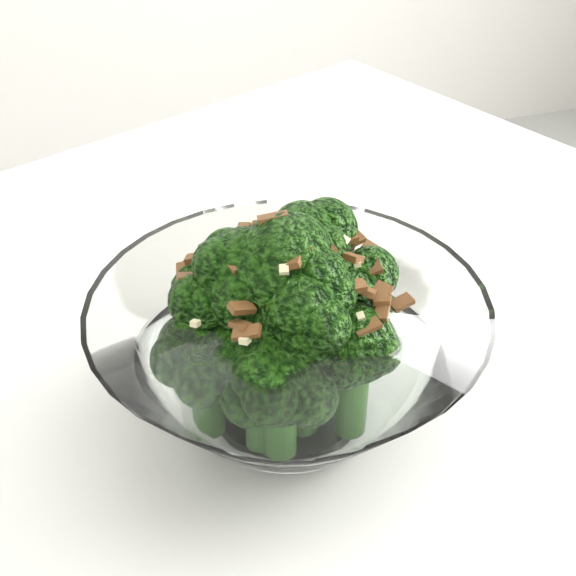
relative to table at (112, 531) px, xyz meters
name	(u,v)px	position (x,y,z in m)	size (l,w,h in m)	color
table	(112,531)	(0.00, 0.00, 0.00)	(1.41, 1.19, 0.75)	white
broccoli_dish	(287,344)	(0.12, 0.00, 0.13)	(0.24, 0.24, 0.15)	white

